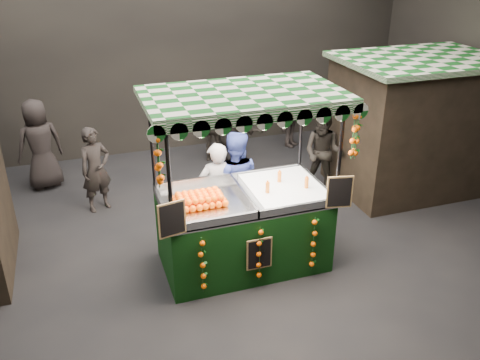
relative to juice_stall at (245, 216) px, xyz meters
name	(u,v)px	position (x,y,z in m)	size (l,w,h in m)	color
ground	(219,264)	(-0.38, 0.11, -0.85)	(12.00, 12.00, 0.00)	black
market_hall	(214,43)	(-0.38, 0.11, 2.54)	(12.10, 10.10, 5.05)	black
neighbour_stall_right	(413,124)	(4.02, 1.61, 0.46)	(3.00, 2.20, 2.60)	black
juice_stall	(245,216)	(0.00, 0.00, 0.00)	(2.82, 1.66, 2.73)	black
vendor_grey	(217,191)	(-0.16, 0.93, 0.00)	(0.62, 0.42, 1.68)	gray
vendor_blue	(235,183)	(0.16, 1.00, 0.06)	(1.05, 0.92, 1.81)	navy
shopper_0	(96,170)	(-1.98, 2.54, -0.05)	(0.68, 0.58, 1.59)	#292321
shopper_1	(323,153)	(2.26, 1.91, -0.03)	(1.00, 0.99, 1.62)	black
shopper_2	(214,126)	(0.67, 4.04, -0.02)	(1.01, 0.90, 1.65)	#2C2723
shopper_3	(293,112)	(2.69, 4.28, 0.00)	(1.24, 1.18, 1.69)	black
shopper_4	(40,144)	(-2.93, 3.85, 0.06)	(1.02, 0.83, 1.82)	#2A2422
shopper_5	(230,129)	(0.96, 3.74, -0.03)	(1.25, 1.53, 1.64)	#292521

